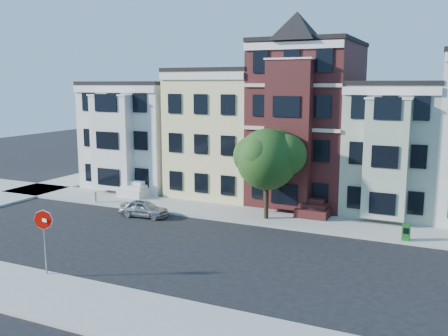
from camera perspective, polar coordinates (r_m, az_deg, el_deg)
The scene contains 12 objects.
ground at distance 27.02m, azimuth 0.77°, elevation -10.08°, with size 120.00×120.00×0.00m, color black.
far_sidewalk at distance 34.11m, azimuth 6.35°, elevation -5.80°, with size 60.00×4.00×0.15m, color #9E9B93.
near_sidewalk at distance 20.54m, azimuth -8.88°, elevation -16.59°, with size 60.00×4.00×0.15m, color #9E9B93.
house_white at distance 45.72m, azimuth -8.91°, elevation 3.72°, with size 8.00×9.00×9.00m, color silver.
house_yellow at distance 41.74m, azimuth 0.25°, elevation 3.97°, with size 7.00×9.00×10.00m, color beige.
house_brown at distance 39.23m, azimuth 9.60°, elevation 4.94°, with size 7.00×9.00×12.00m, color #3F1616.
house_green at distance 38.17m, azimuth 18.97°, elevation 2.16°, with size 6.00×9.00×9.00m, color #9EAB93.
street_tree at distance 33.11m, azimuth 4.93°, elevation 0.52°, with size 6.43×6.43×7.48m, color #29531A, non-canonical shape.
parked_car at distance 34.99m, azimuth -9.16°, elevation -4.60°, with size 1.39×3.45×1.18m, color #A6A7AD.
newspaper_box at distance 30.89m, azimuth 20.10°, elevation -6.92°, with size 0.43×0.38×0.95m, color #17601C.
fire_hydrant at distance 39.42m, azimuth -14.50°, elevation -3.32°, with size 0.24×0.24×0.68m, color beige.
stop_sign at distance 25.20m, azimuth -19.82°, elevation -7.53°, with size 0.97×0.14×3.55m, color #B10901, non-canonical shape.
Camera 1 is at (10.48, -23.18, 9.11)m, focal length 40.00 mm.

